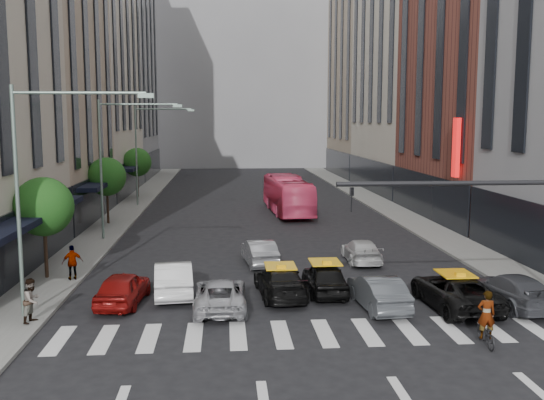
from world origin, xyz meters
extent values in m
plane|color=black|center=(0.00, 0.00, 0.00)|extent=(160.00, 160.00, 0.00)
cube|color=slate|center=(-11.50, 30.00, 0.07)|extent=(3.00, 96.00, 0.15)
cube|color=slate|center=(11.50, 30.00, 0.07)|extent=(3.00, 96.00, 0.15)
cube|color=tan|center=(-17.00, 28.00, 12.00)|extent=(8.00, 16.00, 24.00)
cube|color=beige|center=(-17.00, 46.00, 18.00)|extent=(8.00, 20.00, 36.00)
cube|color=gray|center=(-17.00, 65.00, 15.00)|extent=(8.00, 18.00, 30.00)
cube|color=brown|center=(17.00, 27.00, 13.00)|extent=(8.00, 18.00, 26.00)
cube|color=beige|center=(17.00, 46.00, 20.00)|extent=(8.00, 20.00, 40.00)
cube|color=tan|center=(17.00, 65.00, 14.00)|extent=(8.00, 18.00, 28.00)
cube|color=gray|center=(0.00, 85.00, 18.00)|extent=(30.00, 10.00, 36.00)
cylinder|color=black|center=(-11.80, 10.00, 1.72)|extent=(0.18, 0.18, 3.15)
sphere|color=#164F18|center=(-11.80, 10.00, 3.66)|extent=(2.88, 2.88, 2.88)
cylinder|color=black|center=(-11.80, 26.00, 1.72)|extent=(0.18, 0.18, 3.15)
sphere|color=#164F18|center=(-11.80, 26.00, 3.66)|extent=(2.88, 2.88, 2.88)
cylinder|color=black|center=(-11.80, 42.00, 1.72)|extent=(0.18, 0.18, 3.15)
sphere|color=#164F18|center=(-11.80, 42.00, 3.66)|extent=(2.88, 2.88, 2.88)
cylinder|color=gray|center=(-11.00, 4.00, 4.65)|extent=(0.16, 0.16, 9.00)
cylinder|color=gray|center=(-8.50, 4.00, 8.85)|extent=(5.00, 0.12, 0.12)
cube|color=gray|center=(-6.00, 4.00, 8.75)|extent=(0.60, 0.25, 0.18)
cylinder|color=gray|center=(-11.00, 20.00, 4.65)|extent=(0.16, 0.16, 9.00)
cylinder|color=gray|center=(-8.50, 20.00, 8.85)|extent=(5.00, 0.12, 0.12)
cube|color=gray|center=(-6.00, 20.00, 8.75)|extent=(0.60, 0.25, 0.18)
cylinder|color=gray|center=(-11.00, 36.00, 4.65)|extent=(0.16, 0.16, 9.00)
cylinder|color=gray|center=(-8.50, 36.00, 8.85)|extent=(5.00, 0.12, 0.12)
cube|color=gray|center=(-6.00, 36.00, 8.75)|extent=(0.60, 0.25, 0.18)
cylinder|color=black|center=(5.50, -1.00, 5.80)|extent=(10.00, 0.16, 0.16)
imported|color=black|center=(1.00, -1.00, 5.30)|extent=(0.13, 0.16, 0.80)
cube|color=red|center=(12.60, 20.00, 6.00)|extent=(0.30, 0.70, 4.00)
imported|color=maroon|center=(-7.40, 5.68, 0.71)|extent=(2.11, 4.34, 1.43)
imported|color=white|center=(-5.38, 6.99, 0.77)|extent=(2.06, 4.78, 1.53)
imported|color=#ACADB2|center=(-3.26, 4.68, 0.64)|extent=(2.12, 4.60, 1.28)
imported|color=black|center=(-0.60, 6.30, 0.69)|extent=(2.31, 4.90, 1.38)
imported|color=black|center=(1.47, 6.64, 0.72)|extent=(1.75, 4.24, 1.44)
imported|color=#45494D|center=(3.32, 4.28, 0.71)|extent=(1.85, 4.42, 1.42)
imported|color=black|center=(6.53, 4.08, 0.72)|extent=(2.71, 5.35, 1.45)
imported|color=#424349|center=(9.00, 4.10, 0.70)|extent=(2.48, 4.99, 1.39)
imported|color=#9C9DA1|center=(-1.18, 12.46, 0.69)|extent=(1.99, 4.35, 1.38)
imported|color=silver|center=(4.51, 12.60, 0.63)|extent=(1.89, 4.38, 1.26)
imported|color=#F74876|center=(2.28, 30.65, 1.57)|extent=(3.39, 11.43, 3.14)
imported|color=black|center=(6.00, -0.15, 0.45)|extent=(0.73, 1.74, 0.89)
imported|color=gray|center=(6.00, -0.15, 1.75)|extent=(0.66, 0.46, 1.72)
imported|color=gray|center=(-10.40, 3.17, 1.01)|extent=(0.87, 0.99, 1.71)
imported|color=gray|center=(-10.40, 9.43, 1.00)|extent=(1.08, 0.78, 1.70)
camera|label=1|loc=(-3.04, -19.84, 7.79)|focal=40.00mm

